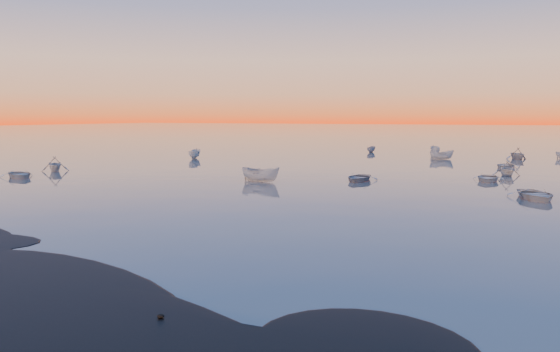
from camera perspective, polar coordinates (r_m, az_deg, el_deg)
The scene contains 6 objects.
ground at distance 118.83m, azimuth 15.63°, elevation 2.95°, with size 600.00×600.00×0.00m, color slate.
mud_lobes at distance 23.88m, azimuth -19.99°, elevation -9.85°, with size 140.00×6.00×0.07m, color black, non-canonical shape.
moored_fleet at distance 72.64m, azimuth 10.60°, elevation 1.08°, with size 124.00×58.00×1.20m, color silver, non-canonical shape.
boat_near_left at distance 63.77m, azimuth -25.57°, elevation -0.15°, with size 4.53×1.89×1.13m, color silver.
boat_near_center at distance 54.09m, azimuth -2.04°, elevation -0.59°, with size 4.29×1.81×1.48m, color silver.
boat_near_right at distance 64.36m, azimuth 22.61°, elevation 0.03°, with size 3.59×1.62×1.26m, color silver.
Camera 1 is at (15.91, -17.58, 6.50)m, focal length 35.00 mm.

